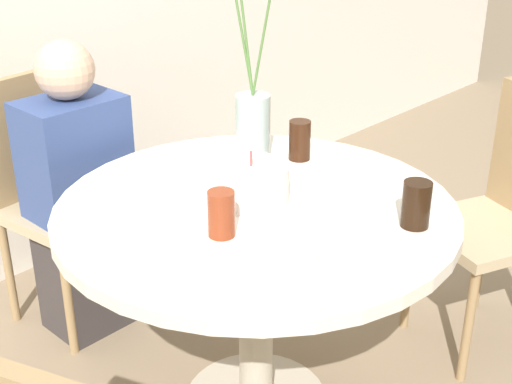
# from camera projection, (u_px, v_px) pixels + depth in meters

# --- Properties ---
(dining_table) EXTENTS (1.16, 1.16, 0.73)m
(dining_table) POSITION_uv_depth(u_px,v_px,m) (256.00, 243.00, 2.09)
(dining_table) COLOR silver
(dining_table) RESTS_ON ground_plane
(chair_near_front) EXTENTS (0.45, 0.45, 0.94)m
(chair_near_front) POSITION_uv_depth(u_px,v_px,m) (50.00, 185.00, 2.63)
(chair_near_front) COLOR tan
(chair_near_front) RESTS_ON ground_plane
(chair_right_flank) EXTENTS (0.52, 0.52, 0.94)m
(chair_right_flank) POSITION_uv_depth(u_px,v_px,m) (505.00, 206.00, 2.47)
(chair_right_flank) COLOR tan
(chair_right_flank) RESTS_ON ground_plane
(birthday_cake) EXTENTS (0.22, 0.22, 0.15)m
(birthday_cake) POSITION_uv_depth(u_px,v_px,m) (251.00, 183.00, 2.04)
(birthday_cake) COLOR white
(birthday_cake) RESTS_ON dining_table
(flower_vase) EXTENTS (0.11, 0.19, 0.76)m
(flower_vase) POSITION_uv_depth(u_px,v_px,m) (251.00, 106.00, 2.30)
(flower_vase) COLOR #9EB2AD
(flower_vase) RESTS_ON dining_table
(side_plate) EXTENTS (0.19, 0.19, 0.01)m
(side_plate) POSITION_uv_depth(u_px,v_px,m) (282.00, 252.00, 1.78)
(side_plate) COLOR silver
(side_plate) RESTS_ON dining_table
(drink_glass_0) EXTENTS (0.08, 0.08, 0.13)m
(drink_glass_0) POSITION_uv_depth(u_px,v_px,m) (416.00, 204.00, 1.89)
(drink_glass_0) COLOR black
(drink_glass_0) RESTS_ON dining_table
(drink_glass_1) EXTENTS (0.07, 0.07, 0.13)m
(drink_glass_1) POSITION_uv_depth(u_px,v_px,m) (221.00, 214.00, 1.84)
(drink_glass_1) COLOR maroon
(drink_glass_1) RESTS_ON dining_table
(drink_glass_2) EXTENTS (0.07, 0.07, 0.13)m
(drink_glass_2) POSITION_uv_depth(u_px,v_px,m) (300.00, 140.00, 2.32)
(drink_glass_2) COLOR #33190C
(drink_glass_2) RESTS_ON dining_table
(person_woman) EXTENTS (0.34, 0.24, 1.10)m
(person_woman) POSITION_uv_depth(u_px,v_px,m) (80.00, 201.00, 2.55)
(person_woman) COLOR #383333
(person_woman) RESTS_ON ground_plane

